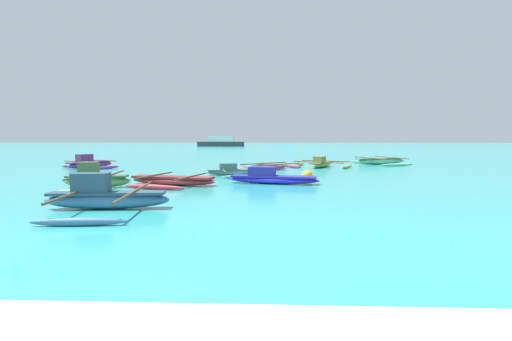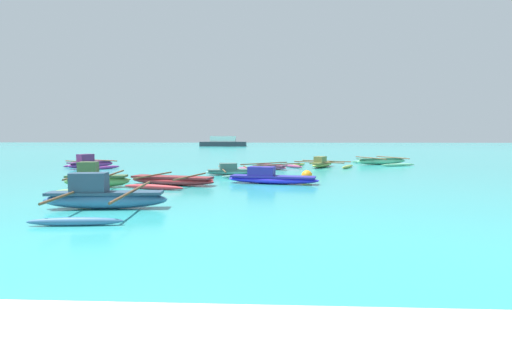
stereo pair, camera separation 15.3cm
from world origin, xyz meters
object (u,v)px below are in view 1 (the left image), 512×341
Objects in this scene: moored_boat_8 at (173,180)px; mooring_buoy_0 at (307,176)px; distant_ferry at (221,142)px; moored_boat_2 at (270,166)px; moored_boat_4 at (271,178)px; moored_boat_6 at (380,161)px; moored_boat_1 at (105,197)px; moored_boat_7 at (234,171)px; moored_boat_5 at (89,163)px; moored_boat_0 at (96,179)px; moored_boat_3 at (321,164)px.

moored_boat_8 is 6.09m from mooring_buoy_0.
distant_ferry is (-11.85, 60.58, 0.57)m from mooring_buoy_0.
moored_boat_2 is 7.61m from moored_boat_4.
moored_boat_6 is (8.01, 4.58, 0.08)m from moored_boat_2.
moored_boat_8 is (-4.10, -8.30, 0.03)m from moored_boat_2.
moored_boat_8 is (0.55, 5.55, -0.14)m from moored_boat_1.
moored_boat_2 is at bearing 77.73° from moored_boat_8.
moored_boat_1 is 5.58m from moored_boat_8.
moored_boat_8 is at bearing -128.14° from moored_boat_7.
moored_boat_2 is 11.71m from moored_boat_5.
moored_boat_0 is at bearing -158.85° from moored_boat_6.
moored_boat_7 is (-5.29, -5.39, -0.03)m from moored_boat_3.
mooring_buoy_0 is (6.38, 7.32, -0.09)m from moored_boat_1.
moored_boat_3 is 54.02m from distant_ferry.
moored_boat_7 is (-9.93, -8.24, -0.04)m from moored_boat_6.
moored_boat_3 is 1.09× the size of moored_boat_8.
moored_boat_5 is 11.50m from moored_boat_8.
mooring_buoy_0 is at bearing -51.26° from moored_boat_7.
moored_boat_4 is 0.87× the size of moored_boat_6.
moored_boat_5 reaches higher than moored_boat_3.
moored_boat_2 is 6.75m from mooring_buoy_0.
moored_boat_4 is (-3.29, -9.35, 0.02)m from moored_boat_3.
moored_boat_6 is 12.90m from moored_boat_7.
moored_boat_8 is at bearing -159.51° from moored_boat_4.
moored_boat_4 is at bearing -76.22° from moored_boat_7.
moored_boat_1 is at bearing -70.43° from moored_boat_0.
moored_boat_4 is (0.08, -7.60, 0.09)m from moored_boat_2.
moored_boat_7 is 4.64m from mooring_buoy_0.
mooring_buoy_0 is (5.83, 1.77, 0.05)m from moored_boat_8.
moored_boat_1 reaches higher than moored_boat_8.
moored_boat_6 reaches higher than moored_boat_2.
mooring_buoy_0 is 0.06× the size of distant_ferry.
distant_ferry is at bearing 101.07° from mooring_buoy_0.
moored_boat_4 is 14.54m from moored_boat_6.
moored_boat_6 is at bearing -50.73° from moored_boat_5.
distant_ferry reaches higher than moored_boat_3.
moored_boat_3 is 1.14× the size of moored_boat_5.
moored_boat_6 is at bearing -69.87° from distant_ferry.
distant_ferry is (-5.47, 67.90, 0.48)m from moored_boat_1.
moored_boat_2 is at bearing -64.50° from moored_boat_5.
moored_boat_7 is (9.79, -3.97, -0.09)m from moored_boat_5.
moored_boat_7 is at bearing -85.02° from moored_boat_5.
moored_boat_3 is 9.91m from moored_boat_4.
moored_boat_1 reaches higher than moored_boat_2.
moored_boat_2 is at bearing 45.53° from moored_boat_0.
moored_boat_2 is at bearing -79.39° from distant_ferry.
mooring_buoy_0 is (8.72, 2.68, -0.08)m from moored_boat_0.
moored_boat_6 is at bearing 60.78° from moored_boat_8.
moored_boat_5 is at bearing 145.46° from moored_boat_8.
moored_boat_7 is 0.49× the size of distant_ferry.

